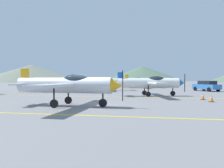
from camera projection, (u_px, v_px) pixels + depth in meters
ground_plane at (92, 106)px, 14.35m from camera, size 400.00×400.00×0.00m
apron_line_near at (72, 115)px, 10.52m from camera, size 80.00×0.16×0.01m
apron_line_far at (110, 97)px, 21.40m from camera, size 80.00×0.16×0.01m
airplane_near at (68, 85)px, 14.13m from camera, size 7.65×8.81×2.64m
airplane_mid at (151, 83)px, 22.67m from camera, size 7.73×8.82×2.64m
airplane_far at (107, 81)px, 34.19m from camera, size 7.73×8.82×2.64m
airplane_back at (141, 81)px, 43.29m from camera, size 7.73×8.78×2.64m
car_sedan at (207, 86)px, 32.00m from camera, size 3.70×4.63×1.62m
traffic_cone_front at (211, 98)px, 16.70m from camera, size 0.36×0.36×0.59m
traffic_cone_side at (203, 97)px, 18.52m from camera, size 0.36×0.36×0.59m
hill_left at (31, 73)px, 139.72m from camera, size 69.79×69.79×11.80m
hill_centerleft at (142, 74)px, 168.00m from camera, size 68.93×68.93×12.77m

